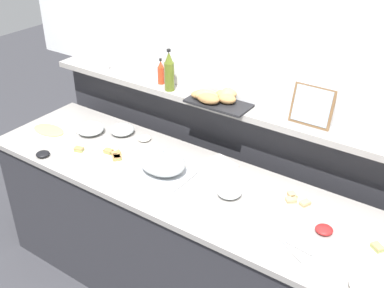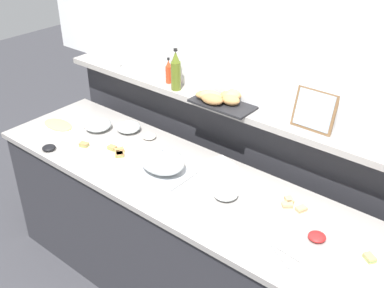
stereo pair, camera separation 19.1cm
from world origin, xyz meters
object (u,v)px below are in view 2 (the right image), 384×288
(condiment_bowl_dark, at_px, (149,136))
(salt_shaker, at_px, (113,61))
(glass_bowl_small, at_px, (98,125))
(framed_picture, at_px, (314,110))
(napkin_stack, at_px, (219,166))
(sandwich_platter_rear, at_px, (106,150))
(serving_cloche, at_px, (162,162))
(pepper_shaker, at_px, (117,62))
(olive_oil_bottle, at_px, (176,72))
(glass_bowl_large, at_px, (226,194))
(hot_sauce_bottle, at_px, (169,72))
(condiment_bowl_cream, at_px, (317,237))
(bread_basket, at_px, (221,98))
(serving_tongs, at_px, (281,253))
(cold_cuts_platter, at_px, (58,125))
(condiment_bowl_teal, at_px, (49,148))
(sandwich_platter_front, at_px, (290,206))
(glass_bowl_medium, at_px, (129,127))

(condiment_bowl_dark, distance_m, salt_shaker, 0.70)
(glass_bowl_small, relative_size, framed_picture, 0.76)
(napkin_stack, xyz_separation_m, salt_shaker, (-1.14, 0.23, 0.33))
(sandwich_platter_rear, xyz_separation_m, serving_cloche, (0.43, 0.05, 0.06))
(glass_bowl_small, bearing_deg, condiment_bowl_dark, 20.22)
(napkin_stack, bearing_deg, pepper_shaker, 168.17)
(sandwich_platter_rear, height_order, olive_oil_bottle, olive_oil_bottle)
(glass_bowl_large, xyz_separation_m, glass_bowl_small, (-1.13, 0.08, 0.01))
(condiment_bowl_dark, distance_m, hot_sauce_bottle, 0.45)
(condiment_bowl_cream, bearing_deg, serving_cloche, -177.57)
(glass_bowl_small, bearing_deg, bread_basket, 24.12)
(serving_tongs, bearing_deg, cold_cuts_platter, 176.36)
(serving_cloche, bearing_deg, pepper_shaker, 150.97)
(serving_cloche, xyz_separation_m, condiment_bowl_teal, (-0.73, -0.27, -0.06))
(glass_bowl_small, height_order, salt_shaker, salt_shaker)
(cold_cuts_platter, relative_size, glass_bowl_small, 1.87)
(olive_oil_bottle, bearing_deg, serving_cloche, -58.26)
(sandwich_platter_front, bearing_deg, cold_cuts_platter, -172.74)
(pepper_shaker, bearing_deg, glass_bowl_small, -65.73)
(condiment_bowl_dark, relative_size, napkin_stack, 0.52)
(condiment_bowl_dark, xyz_separation_m, salt_shaker, (-0.57, 0.24, 0.33))
(cold_cuts_platter, bearing_deg, glass_bowl_medium, 31.63)
(olive_oil_bottle, bearing_deg, sandwich_platter_front, -14.83)
(olive_oil_bottle, relative_size, pepper_shaker, 3.17)
(glass_bowl_small, xyz_separation_m, framed_picture, (1.36, 0.41, 0.38))
(condiment_bowl_dark, relative_size, framed_picture, 0.37)
(framed_picture, bearing_deg, salt_shaker, -178.60)
(sandwich_platter_rear, height_order, serving_cloche, serving_cloche)
(condiment_bowl_teal, distance_m, olive_oil_bottle, 0.94)
(condiment_bowl_cream, bearing_deg, bread_basket, 154.85)
(serving_tongs, xyz_separation_m, hot_sauce_bottle, (-1.28, 0.66, 0.37))
(hot_sauce_bottle, relative_size, pepper_shaker, 2.02)
(serving_tongs, height_order, pepper_shaker, pepper_shaker)
(glass_bowl_large, height_order, glass_bowl_medium, glass_bowl_medium)
(serving_cloche, xyz_separation_m, glass_bowl_medium, (-0.52, 0.23, -0.04))
(sandwich_platter_front, xyz_separation_m, olive_oil_bottle, (-1.03, 0.27, 0.42))
(condiment_bowl_cream, relative_size, condiment_bowl_teal, 1.03)
(condiment_bowl_dark, relative_size, olive_oil_bottle, 0.32)
(sandwich_platter_rear, height_order, cold_cuts_platter, sandwich_platter_rear)
(condiment_bowl_cream, height_order, olive_oil_bottle, olive_oil_bottle)
(glass_bowl_small, xyz_separation_m, bread_basket, (0.78, 0.35, 0.30))
(serving_cloche, bearing_deg, sandwich_platter_front, 13.51)
(sandwich_platter_rear, bearing_deg, glass_bowl_large, 5.89)
(napkin_stack, distance_m, pepper_shaker, 1.17)
(pepper_shaker, bearing_deg, framed_picture, 1.44)
(condiment_bowl_dark, bearing_deg, glass_bowl_medium, -174.85)
(condiment_bowl_dark, xyz_separation_m, condiment_bowl_cream, (1.31, -0.20, -0.00))
(serving_cloche, relative_size, olive_oil_bottle, 1.23)
(framed_picture, bearing_deg, glass_bowl_medium, -166.08)
(cold_cuts_platter, xyz_separation_m, framed_picture, (1.61, 0.56, 0.40))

